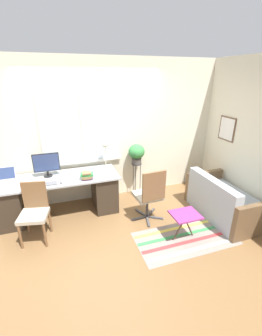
# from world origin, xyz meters

# --- Properties ---
(ground_plane) EXTENTS (14.00, 14.00, 0.00)m
(ground_plane) POSITION_xyz_m (0.00, 0.00, 0.00)
(ground_plane) COLOR brown
(wall_back_with_window) EXTENTS (9.00, 0.12, 2.70)m
(wall_back_with_window) POSITION_xyz_m (-0.01, 0.81, 1.35)
(wall_back_with_window) COLOR beige
(wall_back_with_window) RESTS_ON ground_plane
(wall_right_with_picture) EXTENTS (0.08, 9.00, 2.70)m
(wall_right_with_picture) POSITION_xyz_m (2.54, 0.00, 1.35)
(wall_right_with_picture) COLOR beige
(wall_right_with_picture) RESTS_ON ground_plane
(desk) EXTENTS (2.08, 0.73, 0.73)m
(desk) POSITION_xyz_m (-0.75, 0.36, 0.39)
(desk) COLOR #9EA3A8
(desk) RESTS_ON ground_plane
(laptop) EXTENTS (0.31, 0.30, 0.22)m
(laptop) POSITION_xyz_m (-1.58, 0.46, 0.78)
(laptop) COLOR #B7B7BC
(laptop) RESTS_ON desk
(monitor) EXTENTS (0.44, 0.15, 0.42)m
(monitor) POSITION_xyz_m (-0.91, 0.49, 0.96)
(monitor) COLOR black
(monitor) RESTS_ON desk
(keyboard) EXTENTS (0.34, 0.13, 0.02)m
(keyboard) POSITION_xyz_m (-0.94, 0.15, 0.74)
(keyboard) COLOR slate
(keyboard) RESTS_ON desk
(mouse) EXTENTS (0.04, 0.07, 0.03)m
(mouse) POSITION_xyz_m (-0.71, 0.12, 0.74)
(mouse) COLOR slate
(mouse) RESTS_ON desk
(desk_lamp) EXTENTS (0.14, 0.14, 0.49)m
(desk_lamp) POSITION_xyz_m (0.15, 0.59, 1.11)
(desk_lamp) COLOR #BCB299
(desk_lamp) RESTS_ON desk
(book_stack) EXTENTS (0.24, 0.18, 0.13)m
(book_stack) POSITION_xyz_m (-0.28, 0.15, 0.79)
(book_stack) COLOR purple
(book_stack) RESTS_ON desk
(desk_chair_wooden) EXTENTS (0.47, 0.48, 0.90)m
(desk_chair_wooden) POSITION_xyz_m (-1.14, -0.20, 0.48)
(desk_chair_wooden) COLOR brown
(desk_chair_wooden) RESTS_ON ground_plane
(office_chair_swivel) EXTENTS (0.56, 0.58, 0.98)m
(office_chair_swivel) POSITION_xyz_m (0.69, -0.32, 0.50)
(office_chair_swivel) COLOR #47474C
(office_chair_swivel) RESTS_ON ground_plane
(couch_loveseat) EXTENTS (0.80, 1.40, 0.75)m
(couch_loveseat) POSITION_xyz_m (2.01, -0.60, 0.26)
(couch_loveseat) COLOR #9EA8B2
(couch_loveseat) RESTS_ON ground_plane
(plant_stand) EXTENTS (0.20, 0.20, 0.72)m
(plant_stand) POSITION_xyz_m (0.79, 0.61, 0.59)
(plant_stand) COLOR #333338
(plant_stand) RESTS_ON ground_plane
(potted_plant) EXTENTS (0.32, 0.32, 0.39)m
(potted_plant) POSITION_xyz_m (0.79, 0.61, 0.95)
(potted_plant) COLOR #514C47
(potted_plant) RESTS_ON plant_stand
(floor_rug_striped) EXTENTS (1.55, 0.78, 0.01)m
(floor_rug_striped) POSITION_xyz_m (1.04, -0.97, 0.00)
(floor_rug_striped) COLOR gray
(floor_rug_striped) RESTS_ON ground_plane
(folding_stool) EXTENTS (0.42, 0.36, 0.44)m
(folding_stool) POSITION_xyz_m (1.02, -0.94, 0.40)
(folding_stool) COLOR #93337A
(folding_stool) RESTS_ON ground_plane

